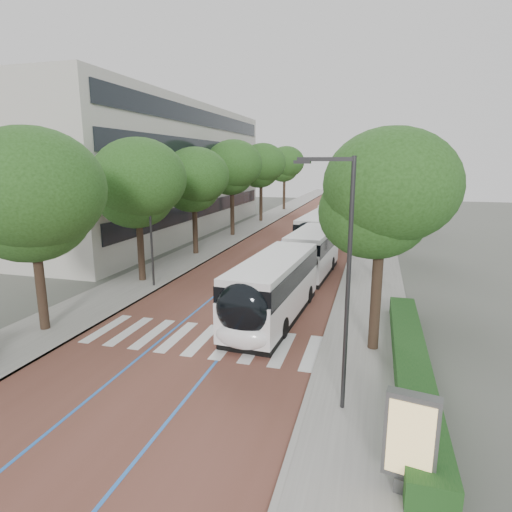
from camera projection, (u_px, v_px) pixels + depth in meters
The scene contains 21 objects.
ground at pixel (189, 348), 18.59m from camera, with size 160.00×160.00×0.00m, color #51544C.
road at pixel (316, 223), 56.19m from camera, with size 11.00×140.00×0.02m, color brown.
sidewalk_left at pixel (261, 221), 58.16m from camera, with size 4.00×140.00×0.12m, color gray.
sidewalk_right at pixel (375, 225), 54.20m from camera, with size 4.00×140.00×0.12m, color gray.
kerb_left at pixel (274, 221), 57.66m from camera, with size 0.20×140.00×0.14m, color gray.
kerb_right at pixel (360, 225), 54.71m from camera, with size 0.20×140.00×0.14m, color gray.
zebra_crossing at pixel (202, 339), 19.47m from camera, with size 10.55×3.60×0.01m.
lane_line_left at pixel (304, 223), 56.61m from camera, with size 0.12×126.00×0.01m, color blue.
lane_line_right at pixel (328, 224), 55.77m from camera, with size 0.12×126.00×0.01m, color blue.
office_building at pixel (132, 170), 48.54m from camera, with size 18.11×40.00×14.00m.
hedge at pixel (411, 364), 16.08m from camera, with size 1.20×14.00×0.80m, color #164017.
streetlight_near at pixel (343, 267), 12.98m from camera, with size 1.82×0.20×8.00m.
streetlight_far at pixel (366, 199), 36.49m from camera, with size 1.82×0.20×8.00m.
lamp_post_left at pixel (151, 224), 26.83m from camera, with size 0.14×0.14×8.00m, color #2B2C2E.
trees_left at pixel (220, 175), 42.08m from camera, with size 6.40×61.21×9.87m.
trees_right at pixel (380, 181), 34.98m from camera, with size 5.76×47.18×8.99m.
lead_bus at pixel (293, 271), 25.35m from camera, with size 3.65×18.52×3.20m.
bus_queued_0 at pixel (320, 231), 40.12m from camera, with size 3.16×12.51×3.20m.
bus_queued_1 at pixel (334, 215), 52.22m from camera, with size 2.67×12.43×3.20m.
bus_queued_2 at pixel (342, 204), 64.78m from camera, with size 3.12×12.51×3.20m.
ad_panel at pixel (411, 441), 10.13m from camera, with size 1.28×0.57×2.57m.
Camera 1 is at (7.48, -15.85, 7.95)m, focal length 30.00 mm.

